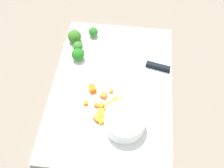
# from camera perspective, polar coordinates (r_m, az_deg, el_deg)

# --- Properties ---
(ground_plane) EXTENTS (4.00, 4.00, 0.00)m
(ground_plane) POSITION_cam_1_polar(r_m,az_deg,el_deg) (0.75, 0.00, -0.95)
(ground_plane) COLOR gray
(cutting_board) EXTENTS (0.50, 0.34, 0.01)m
(cutting_board) POSITION_cam_1_polar(r_m,az_deg,el_deg) (0.74, 0.00, -0.69)
(cutting_board) COLOR white
(cutting_board) RESTS_ON ground_plane
(prep_bowl) EXTENTS (0.11, 0.11, 0.05)m
(prep_bowl) POSITION_cam_1_polar(r_m,az_deg,el_deg) (0.66, 2.89, -8.32)
(prep_bowl) COLOR white
(prep_bowl) RESTS_ON cutting_board
(chef_knife) EXTENTS (0.09, 0.34, 0.02)m
(chef_knife) POSITION_cam_1_polar(r_m,az_deg,el_deg) (0.79, 4.33, 5.27)
(chef_knife) COLOR silver
(chef_knife) RESTS_ON cutting_board
(carrot_dice_0) EXTENTS (0.02, 0.02, 0.02)m
(carrot_dice_0) POSITION_cam_1_polar(r_m,az_deg,el_deg) (0.69, -2.39, -4.92)
(carrot_dice_0) COLOR orange
(carrot_dice_0) RESTS_ON cutting_board
(carrot_dice_1) EXTENTS (0.02, 0.02, 0.01)m
(carrot_dice_1) POSITION_cam_1_polar(r_m,az_deg,el_deg) (0.68, -3.33, -7.64)
(carrot_dice_1) COLOR orange
(carrot_dice_1) RESTS_ON cutting_board
(carrot_dice_2) EXTENTS (0.02, 0.02, 0.02)m
(carrot_dice_2) POSITION_cam_1_polar(r_m,az_deg,el_deg) (0.72, -4.36, -1.14)
(carrot_dice_2) COLOR orange
(carrot_dice_2) RESTS_ON cutting_board
(carrot_dice_3) EXTENTS (0.02, 0.02, 0.01)m
(carrot_dice_3) POSITION_cam_1_polar(r_m,az_deg,el_deg) (0.71, -1.86, -2.57)
(carrot_dice_3) COLOR orange
(carrot_dice_3) RESTS_ON cutting_board
(carrot_dice_4) EXTENTS (0.01, 0.01, 0.01)m
(carrot_dice_4) POSITION_cam_1_polar(r_m,az_deg,el_deg) (0.72, -0.34, -1.49)
(carrot_dice_4) COLOR orange
(carrot_dice_4) RESTS_ON cutting_board
(carrot_dice_5) EXTENTS (0.01, 0.01, 0.01)m
(carrot_dice_5) POSITION_cam_1_polar(r_m,az_deg,el_deg) (0.70, -3.47, -4.70)
(carrot_dice_5) COLOR orange
(carrot_dice_5) RESTS_ON cutting_board
(carrot_dice_6) EXTENTS (0.01, 0.01, 0.01)m
(carrot_dice_6) POSITION_cam_1_polar(r_m,az_deg,el_deg) (0.70, 0.88, -3.85)
(carrot_dice_6) COLOR orange
(carrot_dice_6) RESTS_ON cutting_board
(carrot_dice_7) EXTENTS (0.02, 0.02, 0.01)m
(carrot_dice_7) POSITION_cam_1_polar(r_m,az_deg,el_deg) (0.73, -4.63, -0.51)
(carrot_dice_7) COLOR orange
(carrot_dice_7) RESTS_ON cutting_board
(carrot_dice_8) EXTENTS (0.01, 0.01, 0.01)m
(carrot_dice_8) POSITION_cam_1_polar(r_m,az_deg,el_deg) (0.71, -5.83, -4.22)
(carrot_dice_8) COLOR orange
(carrot_dice_8) RESTS_ON cutting_board
(carrot_dice_9) EXTENTS (0.02, 0.02, 0.01)m
(carrot_dice_9) POSITION_cam_1_polar(r_m,az_deg,el_deg) (0.69, -2.60, -6.07)
(carrot_dice_9) COLOR orange
(carrot_dice_9) RESTS_ON cutting_board
(pepper_dice_0) EXTENTS (0.03, 0.03, 0.02)m
(pepper_dice_0) POSITION_cam_1_polar(r_m,az_deg,el_deg) (0.68, -2.36, -6.66)
(pepper_dice_0) COLOR yellow
(pepper_dice_0) RESTS_ON cutting_board
(pepper_dice_1) EXTENTS (0.02, 0.02, 0.01)m
(pepper_dice_1) POSITION_cam_1_polar(r_m,az_deg,el_deg) (0.68, -2.48, -7.97)
(pepper_dice_1) COLOR yellow
(pepper_dice_1) RESTS_ON cutting_board
(pepper_dice_2) EXTENTS (0.02, 0.02, 0.02)m
(pepper_dice_2) POSITION_cam_1_polar(r_m,az_deg,el_deg) (0.70, 2.00, -3.92)
(pepper_dice_2) COLOR yellow
(pepper_dice_2) RESTS_ON cutting_board
(pepper_dice_3) EXTENTS (0.02, 0.02, 0.01)m
(pepper_dice_3) POSITION_cam_1_polar(r_m,az_deg,el_deg) (0.70, -0.22, -4.64)
(pepper_dice_3) COLOR yellow
(pepper_dice_3) RESTS_ON cutting_board
(pepper_dice_4) EXTENTS (0.02, 0.02, 0.01)m
(pepper_dice_4) POSITION_cam_1_polar(r_m,az_deg,el_deg) (0.70, 4.45, -4.47)
(pepper_dice_4) COLOR yellow
(pepper_dice_4) RESTS_ON cutting_board
(pepper_dice_5) EXTENTS (0.03, 0.02, 0.02)m
(pepper_dice_5) POSITION_cam_1_polar(r_m,az_deg,el_deg) (0.69, -1.10, -5.28)
(pepper_dice_5) COLOR yellow
(pepper_dice_5) RESTS_ON cutting_board
(pepper_dice_6) EXTENTS (0.03, 0.02, 0.02)m
(pepper_dice_6) POSITION_cam_1_polar(r_m,az_deg,el_deg) (0.70, 0.70, -3.92)
(pepper_dice_6) COLOR yellow
(pepper_dice_6) RESTS_ON cutting_board
(broccoli_floret_0) EXTENTS (0.04, 0.04, 0.04)m
(broccoli_floret_0) POSITION_cam_1_polar(r_m,az_deg,el_deg) (0.84, -8.32, 10.37)
(broccoli_floret_0) COLOR #8CBD64
(broccoli_floret_0) RESTS_ON cutting_board
(broccoli_floret_1) EXTENTS (0.04, 0.04, 0.04)m
(broccoli_floret_1) POSITION_cam_1_polar(r_m,az_deg,el_deg) (0.79, -7.59, 6.49)
(broccoli_floret_1) COLOR #94C061
(broccoli_floret_1) RESTS_ON cutting_board
(broccoli_floret_2) EXTENTS (0.03, 0.03, 0.04)m
(broccoli_floret_2) POSITION_cam_1_polar(r_m,az_deg,el_deg) (0.81, -7.56, 8.24)
(broccoli_floret_2) COLOR #8CBF61
(broccoli_floret_2) RESTS_ON cutting_board
(broccoli_floret_3) EXTENTS (0.03, 0.03, 0.03)m
(broccoli_floret_3) POSITION_cam_1_polar(r_m,az_deg,el_deg) (0.86, -4.18, 11.48)
(broccoli_floret_3) COLOR #84C25C
(broccoli_floret_3) RESTS_ON cutting_board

